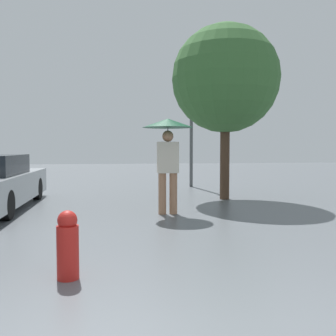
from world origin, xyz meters
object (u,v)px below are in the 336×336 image
at_px(pedestrian, 168,141).
at_px(tree, 225,79).
at_px(street_lamp, 191,110).
at_px(fire_hydrant, 68,245).

xyz_separation_m(pedestrian, tree, (1.81, 2.00, 1.63)).
height_order(pedestrian, tree, tree).
bearing_deg(street_lamp, pedestrian, -106.89).
height_order(pedestrian, fire_hydrant, pedestrian).
relative_size(tree, fire_hydrant, 6.38).
distance_m(pedestrian, street_lamp, 5.59).
bearing_deg(tree, fire_hydrant, -121.11).
bearing_deg(pedestrian, street_lamp, 73.11).
bearing_deg(fire_hydrant, street_lamp, 70.33).
relative_size(tree, street_lamp, 1.02).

